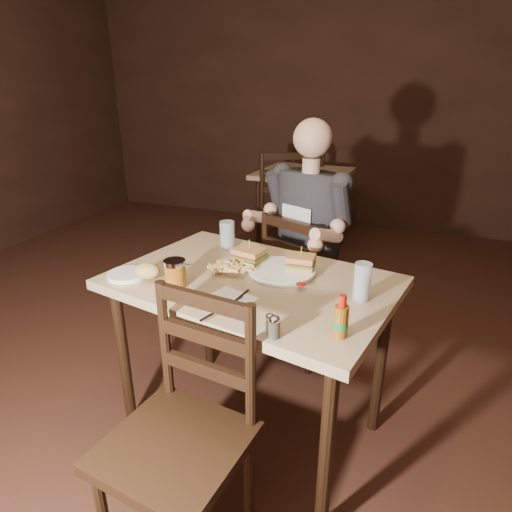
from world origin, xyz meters
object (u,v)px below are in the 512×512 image
(bg_table, at_px, (304,181))
(diner, at_px, (305,208))
(chair_far, at_px, (307,285))
(dinner_plate, at_px, (282,272))
(glass_left, at_px, (227,235))
(bg_chair_near, at_px, (286,216))
(main_table, at_px, (252,298))
(hot_sauce, at_px, (341,316))
(syrup_dispenser, at_px, (175,273))
(glass_right, at_px, (362,282))
(chair_near, at_px, (175,446))
(side_plate, at_px, (127,275))
(bg_chair_far, at_px, (316,192))

(bg_table, relative_size, diner, 0.94)
(chair_far, distance_m, dinner_plate, 0.70)
(glass_left, bearing_deg, bg_chair_near, 95.71)
(main_table, height_order, hot_sauce, hot_sauce)
(syrup_dispenser, bearing_deg, bg_table, 104.90)
(dinner_plate, distance_m, glass_left, 0.40)
(bg_chair_near, height_order, dinner_plate, bg_chair_near)
(bg_table, xyz_separation_m, glass_right, (0.83, -2.40, 0.16))
(syrup_dispenser, bearing_deg, main_table, 45.71)
(chair_far, xyz_separation_m, glass_left, (-0.31, -0.41, 0.40))
(bg_table, distance_m, chair_far, 1.74)
(chair_near, relative_size, hot_sauce, 6.29)
(syrup_dispenser, xyz_separation_m, side_plate, (-0.23, 0.01, -0.05))
(diner, xyz_separation_m, dinner_plate, (0.05, -0.57, -0.12))
(bg_chair_far, bearing_deg, bg_table, 108.61)
(side_plate, bearing_deg, hot_sauce, -9.30)
(dinner_plate, xyz_separation_m, glass_left, (-0.34, 0.20, 0.06))
(glass_left, bearing_deg, hot_sauce, -42.73)
(chair_far, xyz_separation_m, glass_right, (0.37, -0.73, 0.41))
(chair_far, height_order, side_plate, chair_far)
(side_plate, bearing_deg, glass_right, 8.02)
(hot_sauce, relative_size, side_plate, 0.91)
(chair_near, bearing_deg, bg_table, 104.58)
(bg_table, height_order, bg_chair_near, bg_chair_near)
(chair_far, xyz_separation_m, hot_sauce, (0.35, -1.01, 0.41))
(side_plate, bearing_deg, bg_table, 87.84)
(bg_chair_near, distance_m, side_plate, 2.00)
(chair_near, height_order, hot_sauce, hot_sauce)
(main_table, height_order, bg_table, same)
(chair_near, bearing_deg, bg_chair_near, 106.14)
(chair_far, bearing_deg, bg_chair_near, -43.85)
(syrup_dispenser, bearing_deg, glass_left, 100.06)
(main_table, distance_m, dinner_plate, 0.17)
(bg_table, bearing_deg, diner, -75.58)
(glass_right, height_order, side_plate, glass_right)
(bg_chair_near, relative_size, diner, 1.09)
(bg_table, height_order, side_plate, side_plate)
(side_plate, bearing_deg, bg_chair_far, 88.22)
(bg_table, distance_m, side_plate, 2.53)
(chair_near, relative_size, bg_chair_near, 0.92)
(side_plate, bearing_deg, bg_chair_near, 87.24)
(bg_table, distance_m, glass_right, 2.54)
(glass_left, xyz_separation_m, glass_right, (0.68, -0.32, 0.01))
(main_table, xyz_separation_m, diner, (0.05, 0.66, 0.22))
(bg_chair_near, height_order, hot_sauce, bg_chair_near)
(diner, distance_m, dinner_plate, 0.59)
(bg_chair_far, bearing_deg, dinner_plate, 118.44)
(main_table, bearing_deg, diner, 85.81)
(chair_near, height_order, bg_chair_far, bg_chair_far)
(bg_table, height_order, chair_far, chair_far)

